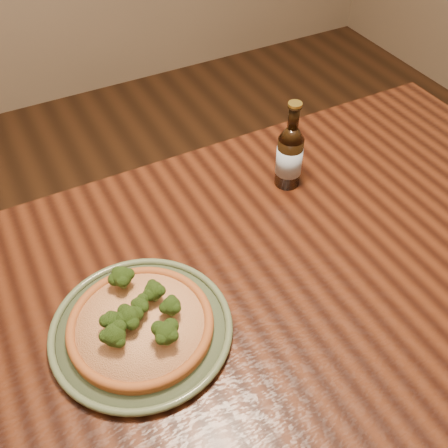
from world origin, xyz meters
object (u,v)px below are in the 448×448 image
plate (141,329)px  beer_bottle (290,156)px  table (259,308)px  pizza (140,323)px

plate → beer_bottle: beer_bottle is taller
table → plate: size_ratio=4.80×
plate → pizza: pizza is taller
table → beer_bottle: beer_bottle is taller
table → plate: (-0.26, -0.00, 0.10)m
pizza → beer_bottle: (0.46, 0.23, 0.05)m
plate → pizza: (0.00, 0.00, 0.02)m
table → pizza: (-0.26, -0.00, 0.12)m
table → plate: 0.28m
beer_bottle → pizza: bearing=-130.9°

